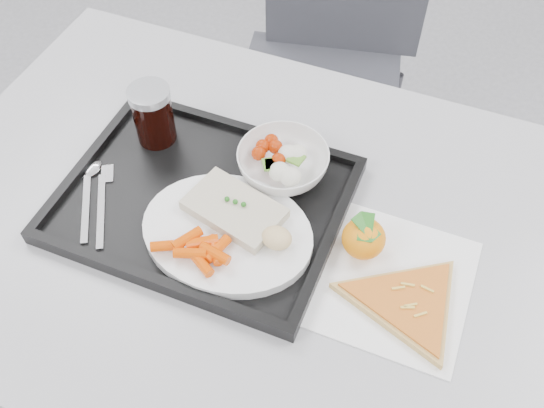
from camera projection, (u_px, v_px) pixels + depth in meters
table at (272, 250)px, 1.02m from camera, size 1.20×0.80×0.75m
chair at (329, 49)px, 1.58m from camera, size 0.50×0.50×0.93m
tray at (203, 201)px, 0.99m from camera, size 0.45×0.35×0.03m
dinner_plate at (227, 233)px, 0.93m from camera, size 0.27×0.27×0.02m
fish_fillet at (234, 209)px, 0.94m from camera, size 0.17×0.12×0.03m
bread_roll at (277, 238)px, 0.90m from camera, size 0.05×0.05×0.03m
salad_bowl at (283, 163)px, 1.00m from camera, size 0.15×0.15×0.05m
cola_glass at (153, 114)px, 1.03m from camera, size 0.07×0.07×0.11m
cutlery at (95, 191)px, 0.99m from camera, size 0.12×0.16×0.01m
napkin at (384, 280)px, 0.91m from camera, size 0.25×0.24×0.00m
tangerine at (364, 238)px, 0.91m from camera, size 0.08×0.08×0.07m
pizza_slice at (407, 303)px, 0.87m from camera, size 0.26×0.26×0.02m
carrot_pile at (199, 249)px, 0.89m from camera, size 0.12×0.07×0.03m
salad_contents at (282, 159)px, 0.99m from camera, size 0.10×0.09×0.03m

